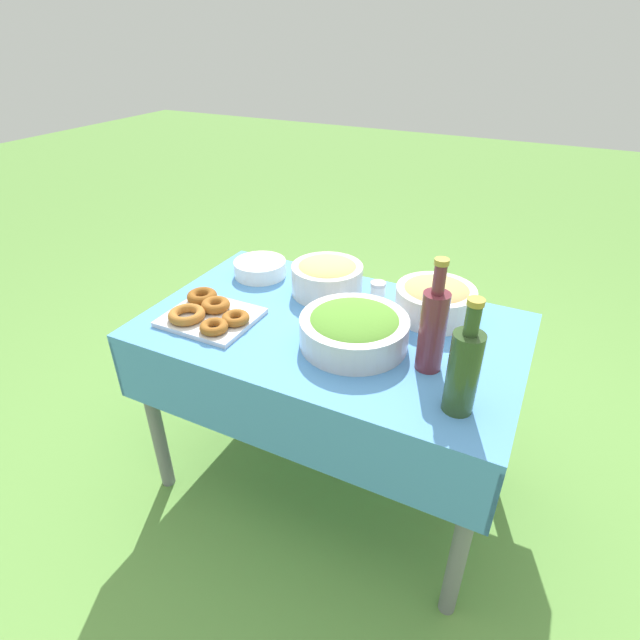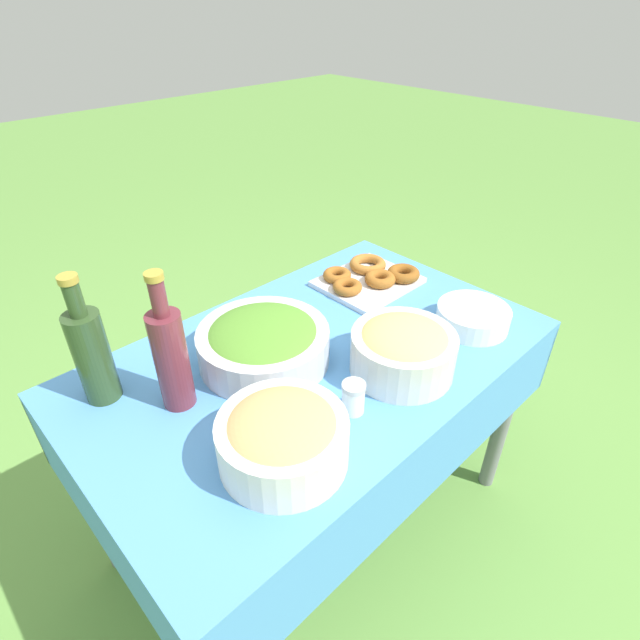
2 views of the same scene
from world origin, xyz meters
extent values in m
plane|color=#609342|center=(0.00, 0.00, 0.00)|extent=(14.00, 14.00, 0.00)
cube|color=#4C8CD1|center=(0.00, 0.00, 0.69)|extent=(1.22, 0.75, 0.02)
cube|color=#4C8CD1|center=(0.00, -0.37, 0.57)|extent=(1.22, 0.01, 0.22)
cube|color=#4C8CD1|center=(0.00, 0.37, 0.57)|extent=(1.22, 0.01, 0.22)
cube|color=#4C8CD1|center=(-0.60, 0.00, 0.57)|extent=(0.01, 0.75, 0.22)
cube|color=#4C8CD1|center=(0.60, 0.00, 0.57)|extent=(0.01, 0.75, 0.22)
cylinder|color=slate|center=(-0.55, -0.32, 0.34)|extent=(0.05, 0.05, 0.68)
cylinder|color=slate|center=(0.55, -0.32, 0.34)|extent=(0.05, 0.05, 0.68)
cylinder|color=slate|center=(-0.55, 0.32, 0.34)|extent=(0.05, 0.05, 0.68)
cylinder|color=silver|center=(0.11, -0.07, 0.75)|extent=(0.33, 0.33, 0.09)
ellipsoid|color=#51892D|center=(0.11, -0.07, 0.78)|extent=(0.29, 0.29, 0.07)
cylinder|color=silver|center=(-0.11, 0.19, 0.76)|extent=(0.26, 0.26, 0.11)
ellipsoid|color=tan|center=(-0.11, 0.19, 0.80)|extent=(0.23, 0.23, 0.07)
cube|color=silver|center=(-0.37, -0.15, 0.71)|extent=(0.29, 0.25, 0.02)
torus|color=#93561E|center=(-0.38, -0.11, 0.74)|extent=(0.13, 0.13, 0.03)
torus|color=#A36628|center=(-0.43, -0.20, 0.73)|extent=(0.13, 0.13, 0.03)
torus|color=#93561E|center=(-0.27, -0.15, 0.73)|extent=(0.13, 0.13, 0.03)
torus|color=#93561E|center=(-0.30, -0.22, 0.73)|extent=(0.13, 0.13, 0.03)
torus|color=brown|center=(-0.46, -0.08, 0.74)|extent=(0.14, 0.14, 0.03)
cylinder|color=white|center=(-0.41, 0.21, 0.71)|extent=(0.20, 0.20, 0.01)
cylinder|color=white|center=(-0.41, 0.21, 0.72)|extent=(0.20, 0.20, 0.01)
cylinder|color=white|center=(-0.41, 0.21, 0.73)|extent=(0.20, 0.20, 0.01)
cylinder|color=white|center=(-0.41, 0.21, 0.75)|extent=(0.20, 0.20, 0.01)
cylinder|color=white|center=(-0.41, 0.21, 0.76)|extent=(0.20, 0.20, 0.01)
cylinder|color=#2D4723|center=(0.46, -0.23, 0.82)|extent=(0.08, 0.08, 0.23)
cylinder|color=#2D4723|center=(0.46, -0.23, 0.97)|extent=(0.04, 0.04, 0.08)
cylinder|color=#A58C33|center=(0.46, -0.23, 1.02)|extent=(0.04, 0.04, 0.02)
cylinder|color=maroon|center=(0.35, -0.09, 0.82)|extent=(0.07, 0.07, 0.24)
cylinder|color=maroon|center=(0.35, -0.09, 0.98)|extent=(0.03, 0.03, 0.08)
cylinder|color=#A58C33|center=(0.35, -0.09, 1.03)|extent=(0.04, 0.04, 0.02)
cylinder|color=white|center=(0.28, 0.21, 0.75)|extent=(0.26, 0.26, 0.10)
ellipsoid|color=tan|center=(0.28, 0.21, 0.79)|extent=(0.23, 0.23, 0.07)
cylinder|color=white|center=(0.08, 0.21, 0.74)|extent=(0.05, 0.05, 0.07)
cylinder|color=silver|center=(0.08, 0.21, 0.78)|extent=(0.05, 0.05, 0.01)
camera|label=1|loc=(0.58, -1.26, 1.56)|focal=28.00mm
camera|label=2|loc=(0.70, 0.75, 1.51)|focal=28.00mm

